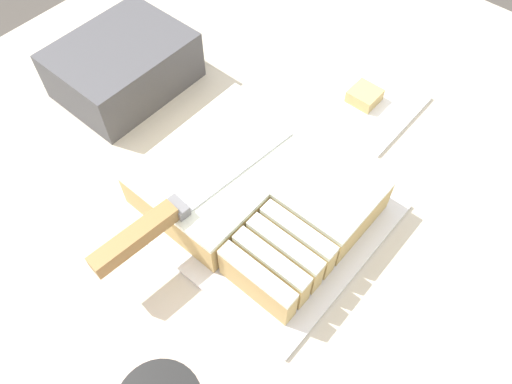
# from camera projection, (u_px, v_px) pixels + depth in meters

# --- Properties ---
(countertop) EXTENTS (1.40, 1.10, 0.91)m
(countertop) POSITION_uv_depth(u_px,v_px,m) (226.00, 333.00, 1.05)
(countertop) COLOR beige
(countertop) RESTS_ON ground_plane
(cake_board) EXTENTS (0.28, 0.33, 0.01)m
(cake_board) POSITION_uv_depth(u_px,v_px,m) (256.00, 205.00, 0.68)
(cake_board) COLOR silver
(cake_board) RESTS_ON countertop
(cake) EXTENTS (0.23, 0.28, 0.06)m
(cake) POSITION_uv_depth(u_px,v_px,m) (255.00, 189.00, 0.66)
(cake) COLOR tan
(cake) RESTS_ON cake_board
(knife) EXTENTS (0.31, 0.05, 0.02)m
(knife) POSITION_uv_depth(u_px,v_px,m) (160.00, 220.00, 0.59)
(knife) COLOR silver
(knife) RESTS_ON cake
(paper_napkin) EXTENTS (0.16, 0.16, 0.01)m
(paper_napkin) POSITION_uv_depth(u_px,v_px,m) (363.00, 102.00, 0.80)
(paper_napkin) COLOR white
(paper_napkin) RESTS_ON countertop
(brownie) EXTENTS (0.04, 0.04, 0.02)m
(brownie) POSITION_uv_depth(u_px,v_px,m) (364.00, 96.00, 0.79)
(brownie) COLOR tan
(brownie) RESTS_ON paper_napkin
(storage_box) EXTENTS (0.20, 0.16, 0.08)m
(storage_box) POSITION_uv_depth(u_px,v_px,m) (123.00, 66.00, 0.79)
(storage_box) COLOR #47474C
(storage_box) RESTS_ON countertop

